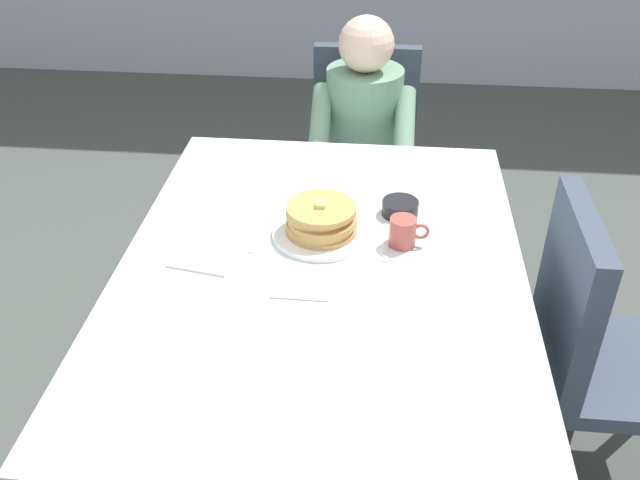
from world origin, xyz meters
TOP-DOWN VIEW (x-y plane):
  - ground_plane at (0.00, 0.00)m, footprint 14.00×14.00m
  - dining_table_main at (0.00, 0.00)m, footprint 1.12×1.52m
  - chair_diner at (0.07, 1.17)m, footprint 0.44×0.45m
  - diner_person at (0.07, 1.01)m, footprint 0.40×0.43m
  - chair_right_side at (0.77, 0.00)m, footprint 0.45×0.44m
  - plate_breakfast at (-0.02, 0.14)m, footprint 0.28×0.28m
  - breakfast_stack at (-0.01, 0.14)m, footprint 0.21×0.21m
  - cup_coffee at (0.22, 0.12)m, footprint 0.11×0.08m
  - bowl_butter at (0.21, 0.28)m, footprint 0.11×0.11m
  - fork_left_of_plate at (-0.21, 0.12)m, footprint 0.02×0.18m
  - knife_right_of_plate at (0.17, 0.12)m, footprint 0.02×0.20m
  - spoon_near_edge at (-0.04, -0.16)m, footprint 0.15×0.02m
  - napkin_folded at (-0.32, -0.01)m, footprint 0.19×0.15m

SIDE VIEW (x-z plane):
  - ground_plane at x=0.00m, z-range 0.00..0.00m
  - chair_diner at x=0.07m, z-range 0.06..0.99m
  - chair_right_side at x=0.77m, z-range 0.06..0.99m
  - dining_table_main at x=0.00m, z-range 0.28..1.02m
  - diner_person at x=0.07m, z-range 0.11..1.23m
  - fork_left_of_plate at x=-0.21m, z-range 0.74..0.74m
  - knife_right_of_plate at x=0.17m, z-range 0.74..0.74m
  - spoon_near_edge at x=-0.04m, z-range 0.74..0.74m
  - napkin_folded at x=-0.32m, z-range 0.74..0.75m
  - plate_breakfast at x=-0.02m, z-range 0.74..0.76m
  - bowl_butter at x=0.21m, z-range 0.74..0.78m
  - cup_coffee at x=0.22m, z-range 0.74..0.83m
  - breakfast_stack at x=-0.01m, z-range 0.75..0.84m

